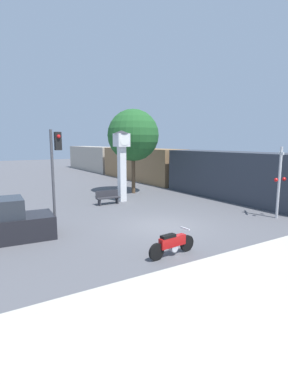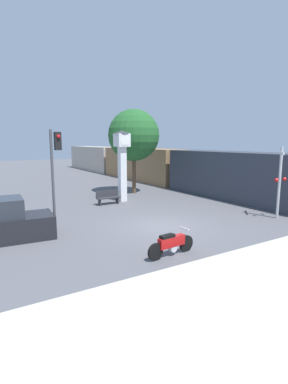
% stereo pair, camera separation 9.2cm
% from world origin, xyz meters
% --- Properties ---
extents(ground_plane, '(120.00, 120.00, 0.00)m').
position_xyz_m(ground_plane, '(0.00, 0.00, 0.00)').
color(ground_plane, '#56565B').
extents(motorcycle, '(2.12, 0.46, 0.93)m').
position_xyz_m(motorcycle, '(-1.94, -3.33, 0.45)').
color(motorcycle, black).
rests_on(motorcycle, ground_plane).
extents(clock_tower, '(1.07, 1.07, 4.87)m').
position_xyz_m(clock_tower, '(1.26, 6.69, 3.20)').
color(clock_tower, white).
rests_on(clock_tower, ground_plane).
extents(freight_train, '(2.80, 39.69, 3.40)m').
position_xyz_m(freight_train, '(8.63, 16.30, 1.70)').
color(freight_train, '#333842').
rests_on(freight_train, ground_plane).
extents(traffic_light, '(0.50, 0.35, 4.64)m').
position_xyz_m(traffic_light, '(-4.63, 1.78, 3.17)').
color(traffic_light, '#47474C').
rests_on(traffic_light, ground_plane).
extents(railroad_crossing_signal, '(0.90, 0.82, 3.86)m').
position_xyz_m(railroad_crossing_signal, '(6.22, -1.96, 2.11)').
color(railroad_crossing_signal, '#B7B7BC').
rests_on(railroad_crossing_signal, ground_plane).
extents(street_tree, '(4.04, 4.04, 6.63)m').
position_xyz_m(street_tree, '(3.58, 9.15, 4.60)').
color(street_tree, brown).
rests_on(street_tree, ground_plane).
extents(bench, '(1.60, 0.44, 0.92)m').
position_xyz_m(bench, '(-0.07, 6.20, 0.49)').
color(bench, '#2D2D33').
rests_on(bench, ground_plane).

